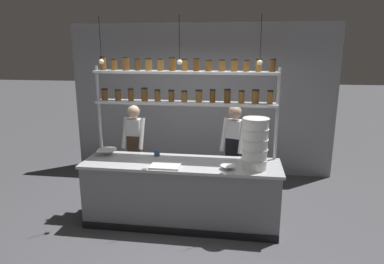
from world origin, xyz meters
TOP-DOWN VIEW (x-y plane):
  - ground_plane at (0.00, 0.00)m, footprint 40.00×40.00m
  - back_wall at (0.00, 2.22)m, footprint 5.17×0.12m
  - prep_counter at (0.00, -0.00)m, footprint 2.77×0.76m
  - spice_shelf_unit at (-0.00, 0.33)m, footprint 2.65×0.28m
  - chef_left at (-0.90, 0.73)m, footprint 0.37×0.29m
  - chef_center at (0.71, 0.69)m, footprint 0.41×0.35m
  - container_stack at (1.00, -0.11)m, footprint 0.35×0.35m
  - cutting_board at (-0.18, -0.22)m, footprint 0.40×0.26m
  - prep_bowl_near_left at (0.66, -0.19)m, footprint 0.20×0.20m
  - prep_bowl_center_front at (-1.15, 0.18)m, footprint 0.30×0.30m
  - serving_cup_front at (-0.40, 0.23)m, footprint 0.08×0.08m
  - pendant_light_row at (-0.02, 0.00)m, footprint 2.17×0.07m

SIDE VIEW (x-z plane):
  - ground_plane at x=0.00m, z-range 0.00..0.00m
  - prep_counter at x=0.00m, z-range 0.00..0.92m
  - chef_left at x=-0.90m, z-range 0.11..1.69m
  - cutting_board at x=-0.18m, z-range 0.92..0.94m
  - chef_center at x=0.71m, z-range 0.12..1.75m
  - prep_bowl_near_left at x=0.66m, z-range 0.92..0.97m
  - prep_bowl_center_front at x=-1.15m, z-range 0.92..1.00m
  - serving_cup_front at x=-0.40m, z-range 0.92..1.01m
  - container_stack at x=1.00m, z-range 0.92..1.60m
  - back_wall at x=0.00m, z-range 0.00..2.93m
  - spice_shelf_unit at x=0.00m, z-range 0.72..3.08m
  - pendant_light_row at x=-0.02m, z-range 2.01..2.64m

